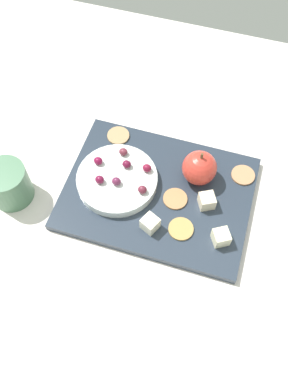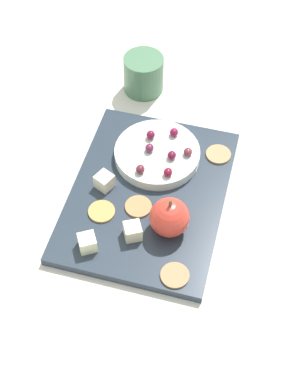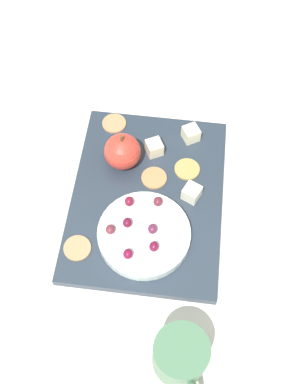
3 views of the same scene
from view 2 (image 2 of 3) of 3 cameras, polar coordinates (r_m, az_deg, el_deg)
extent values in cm
cube|color=silver|center=(98.59, -2.25, -2.53)|extent=(144.70, 107.76, 3.29)
cube|color=#283340|center=(98.27, 0.42, -0.28)|extent=(34.74, 25.94, 1.64)
cylinder|color=white|center=(101.79, 1.33, 3.82)|extent=(15.26, 15.26, 1.89)
sphere|color=red|center=(90.66, 2.57, -2.54)|extent=(6.50, 6.50, 6.50)
cylinder|color=brown|center=(87.52, 2.65, -1.11)|extent=(0.50, 0.50, 1.20)
cube|color=#F8F0C5|center=(90.65, -5.69, -5.06)|extent=(3.71, 3.71, 2.71)
cube|color=white|center=(97.55, -3.98, 1.09)|extent=(3.61, 3.61, 2.71)
cube|color=#F9E4C0|center=(91.39, -1.14, -3.93)|extent=(3.66, 3.66, 2.71)
cylinder|color=tan|center=(103.56, 7.45, 3.75)|extent=(4.51, 4.51, 0.40)
cylinder|color=tan|center=(95.21, -4.26, -1.95)|extent=(4.51, 4.51, 0.40)
cylinder|color=tan|center=(88.70, 3.10, -8.32)|extent=(4.51, 4.51, 0.40)
cylinder|color=#B38051|center=(95.54, -0.57, -1.46)|extent=(4.51, 4.51, 0.40)
ellipsoid|color=maroon|center=(100.23, 4.41, 4.01)|extent=(1.67, 1.50, 1.35)
ellipsoid|color=maroon|center=(96.97, 2.41, 1.98)|extent=(1.67, 1.50, 1.49)
ellipsoid|color=maroon|center=(99.50, 2.79, 3.69)|extent=(1.67, 1.50, 1.43)
ellipsoid|color=#642343|center=(100.47, 0.55, 4.42)|extent=(1.67, 1.50, 1.48)
ellipsoid|color=maroon|center=(102.52, 0.67, 5.73)|extent=(1.67, 1.50, 1.56)
ellipsoid|color=maroon|center=(97.32, -0.38, 2.29)|extent=(1.67, 1.50, 1.49)
ellipsoid|color=maroon|center=(103.14, 3.02, 5.98)|extent=(1.67, 1.50, 1.46)
cylinder|color=#4B7656|center=(114.90, -0.04, 11.71)|extent=(7.89, 7.89, 7.62)
torus|color=#4B7656|center=(118.75, -0.52, 13.31)|extent=(3.95, 2.46, 4.00)
camera|label=1|loc=(0.72, -41.05, 35.11)|focal=38.88mm
camera|label=3|loc=(1.00, 6.16, 49.79)|focal=45.19mm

